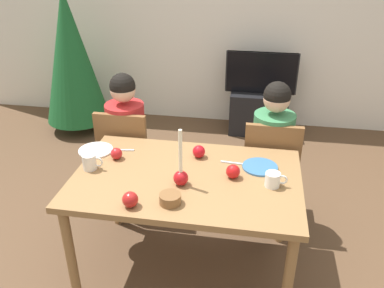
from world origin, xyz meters
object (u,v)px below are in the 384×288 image
at_px(candle_centerpiece, 181,174).
at_px(bowl_walnuts, 170,199).
at_px(tv_stand, 258,112).
at_px(mug_right, 273,180).
at_px(chair_left, 127,154).
at_px(apple_far_edge, 199,152).
at_px(apple_by_left_plate, 233,171).
at_px(apple_by_right_mug, 130,199).
at_px(mug_left, 90,162).
at_px(tv, 261,73).
at_px(christmas_tree, 71,56).
at_px(plate_right, 260,167).
at_px(plate_left, 96,150).
at_px(chair_right, 270,167).
at_px(apple_near_candle, 116,154).
at_px(person_right_child, 271,158).
at_px(person_left_child, 128,146).
at_px(dining_table, 187,187).

bearing_deg(candle_centerpiece, bowl_walnuts, -96.45).
bearing_deg(tv_stand, mug_right, -87.40).
xyz_separation_m(chair_left, apple_far_edge, (0.64, -0.36, 0.28)).
relative_size(apple_by_left_plate, apple_by_right_mug, 0.97).
bearing_deg(apple_far_edge, candle_centerpiece, -98.90).
height_order(mug_right, apple_by_left_plate, same).
bearing_deg(mug_left, candle_centerpiece, -7.46).
relative_size(tv, christmas_tree, 0.46).
bearing_deg(plate_right, plate_left, 178.31).
relative_size(chair_left, apple_by_right_mug, 10.12).
xyz_separation_m(plate_left, apple_far_edge, (0.71, 0.04, 0.04)).
xyz_separation_m(tv, apple_by_left_plate, (-0.13, -2.27, 0.08)).
bearing_deg(chair_right, apple_by_left_plate, -113.24).
xyz_separation_m(christmas_tree, candle_centerpiece, (1.65, -2.10, -0.06)).
xyz_separation_m(mug_left, apple_far_edge, (0.65, 0.27, -0.01)).
bearing_deg(plate_left, apple_far_edge, 2.92).
relative_size(candle_centerpiece, plate_left, 1.55).
bearing_deg(apple_near_candle, bowl_walnuts, -42.86).
height_order(tv_stand, tv, tv).
distance_m(plate_left, apple_near_candle, 0.20).
bearing_deg(person_right_child, tv_stand, 93.87).
relative_size(person_left_child, person_right_child, 1.00).
bearing_deg(apple_by_right_mug, person_left_child, 109.55).
height_order(tv, apple_near_candle, tv).
relative_size(person_right_child, christmas_tree, 0.69).
bearing_deg(dining_table, apple_by_right_mug, -124.67).
distance_m(plate_left, bowl_walnuts, 0.81).
relative_size(tv, plate_left, 3.38).
relative_size(apple_near_candle, apple_by_left_plate, 0.90).
bearing_deg(apple_far_edge, christmas_tree, 134.05).
xyz_separation_m(chair_right, bowl_walnuts, (-0.57, -0.90, 0.27)).
distance_m(candle_centerpiece, mug_left, 0.60).
xyz_separation_m(bowl_walnuts, apple_by_left_plate, (0.32, 0.32, 0.01)).
height_order(plate_right, apple_by_right_mug, apple_by_right_mug).
bearing_deg(bowl_walnuts, apple_near_candle, 137.14).
bearing_deg(apple_near_candle, tv, 67.17).
bearing_deg(chair_right, chair_left, 180.00).
distance_m(plate_right, apple_near_candle, 0.94).
xyz_separation_m(mug_right, apple_by_left_plate, (-0.24, 0.05, -0.00)).
height_order(tv, bowl_walnuts, tv).
bearing_deg(person_right_child, chair_right, -90.00).
bearing_deg(tv, apple_by_right_mug, -104.01).
bearing_deg(plate_right, tv, 90.74).
distance_m(plate_right, apple_by_left_plate, 0.22).
bearing_deg(apple_far_edge, tv_stand, 79.54).
height_order(person_right_child, tv_stand, person_right_child).
bearing_deg(mug_right, mug_left, 179.95).
distance_m(mug_right, bowl_walnuts, 0.62).
xyz_separation_m(tv_stand, tv, (0.00, 0.00, 0.47)).
height_order(person_left_child, apple_by_left_plate, person_left_child).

